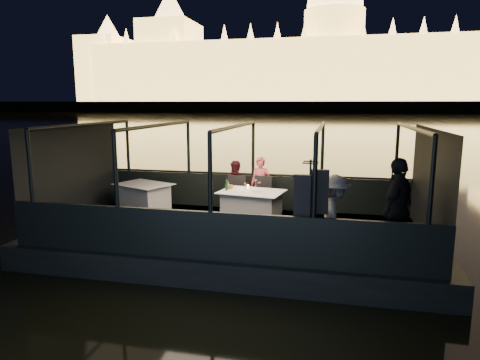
% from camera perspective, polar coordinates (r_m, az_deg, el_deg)
% --- Properties ---
extents(river_water, '(500.00, 500.00, 0.00)m').
position_cam_1_polar(river_water, '(89.13, 11.28, 7.87)').
color(river_water, black).
rests_on(river_water, ground).
extents(boat_hull, '(8.60, 4.40, 1.00)m').
position_cam_1_polar(boat_hull, '(9.85, -0.51, -9.32)').
color(boat_hull, black).
rests_on(boat_hull, river_water).
extents(boat_deck, '(8.00, 4.00, 0.04)m').
position_cam_1_polar(boat_deck, '(9.70, -0.52, -6.64)').
color(boat_deck, black).
rests_on(boat_deck, boat_hull).
extents(gunwale_port, '(8.00, 0.08, 0.90)m').
position_cam_1_polar(gunwale_port, '(11.48, 1.73, -1.57)').
color(gunwale_port, black).
rests_on(gunwale_port, boat_deck).
extents(gunwale_starboard, '(8.00, 0.08, 0.90)m').
position_cam_1_polar(gunwale_starboard, '(7.71, -3.90, -7.49)').
color(gunwale_starboard, black).
rests_on(gunwale_starboard, boat_deck).
extents(cabin_glass_port, '(8.00, 0.02, 1.40)m').
position_cam_1_polar(cabin_glass_port, '(11.30, 1.76, 4.15)').
color(cabin_glass_port, '#99B2B2').
rests_on(cabin_glass_port, gunwale_port).
extents(cabin_glass_starboard, '(8.00, 0.02, 1.40)m').
position_cam_1_polar(cabin_glass_starboard, '(7.44, -4.01, 0.98)').
color(cabin_glass_starboard, '#99B2B2').
rests_on(cabin_glass_starboard, gunwale_starboard).
extents(cabin_roof_glass, '(8.00, 4.00, 0.02)m').
position_cam_1_polar(cabin_roof_glass, '(9.30, -0.54, 7.18)').
color(cabin_roof_glass, '#99B2B2').
rests_on(cabin_roof_glass, boat_deck).
extents(end_wall_fore, '(0.02, 4.00, 2.30)m').
position_cam_1_polar(end_wall_fore, '(11.03, -21.22, 0.95)').
color(end_wall_fore, black).
rests_on(end_wall_fore, boat_deck).
extents(end_wall_aft, '(0.02, 4.00, 2.30)m').
position_cam_1_polar(end_wall_aft, '(9.39, 24.01, -0.76)').
color(end_wall_aft, black).
rests_on(end_wall_aft, boat_deck).
extents(canopy_ribs, '(8.00, 4.00, 2.30)m').
position_cam_1_polar(canopy_ribs, '(9.43, -0.53, 0.18)').
color(canopy_ribs, black).
rests_on(canopy_ribs, boat_deck).
extents(embankment, '(400.00, 140.00, 6.00)m').
position_cam_1_polar(embankment, '(219.07, 12.14, 9.36)').
color(embankment, '#423D33').
rests_on(embankment, ground).
extents(parliament_building, '(220.00, 32.00, 60.00)m').
position_cam_1_polar(parliament_building, '(185.84, 12.36, 17.91)').
color(parliament_building, '#F2D18C').
rests_on(parliament_building, embankment).
extents(dining_table_central, '(1.60, 1.27, 0.77)m').
position_cam_1_polar(dining_table_central, '(10.07, 1.56, -3.63)').
color(dining_table_central, white).
rests_on(dining_table_central, boat_deck).
extents(dining_table_aft, '(1.66, 1.46, 0.73)m').
position_cam_1_polar(dining_table_aft, '(11.44, -12.68, -2.19)').
color(dining_table_aft, silver).
rests_on(dining_table_aft, boat_deck).
extents(chair_port_left, '(0.46, 0.46, 0.97)m').
position_cam_1_polar(chair_port_left, '(10.82, -0.62, -2.30)').
color(chair_port_left, black).
rests_on(chair_port_left, boat_deck).
extents(chair_port_right, '(0.50, 0.50, 0.97)m').
position_cam_1_polar(chair_port_right, '(10.69, 2.93, -2.46)').
color(chair_port_right, black).
rests_on(chair_port_right, boat_deck).
extents(coat_stand, '(0.54, 0.44, 1.85)m').
position_cam_1_polar(coat_stand, '(7.54, 9.21, -4.44)').
color(coat_stand, black).
rests_on(coat_stand, boat_deck).
extents(person_woman_coral, '(0.55, 0.40, 1.45)m').
position_cam_1_polar(person_woman_coral, '(10.98, 2.74, -0.52)').
color(person_woman_coral, '#E1525E').
rests_on(person_woman_coral, boat_deck).
extents(person_man_maroon, '(0.72, 0.60, 1.33)m').
position_cam_1_polar(person_man_maroon, '(11.07, -0.43, -0.42)').
color(person_man_maroon, '#3E111A').
rests_on(person_man_maroon, boat_deck).
extents(passenger_stripe, '(0.75, 1.09, 1.54)m').
position_cam_1_polar(passenger_stripe, '(7.92, 12.51, -4.22)').
color(passenger_stripe, silver).
rests_on(passenger_stripe, boat_deck).
extents(passenger_dark, '(0.93, 1.18, 1.85)m').
position_cam_1_polar(passenger_dark, '(8.22, 20.23, -4.09)').
color(passenger_dark, black).
rests_on(passenger_dark, boat_deck).
extents(wine_bottle, '(0.08, 0.08, 0.29)m').
position_cam_1_polar(wine_bottle, '(10.07, -1.80, -0.54)').
color(wine_bottle, '#153B1C').
rests_on(wine_bottle, dining_table_central).
extents(bread_basket, '(0.22, 0.22, 0.08)m').
position_cam_1_polar(bread_basket, '(10.32, -1.46, -0.90)').
color(bread_basket, olive).
rests_on(bread_basket, dining_table_central).
extents(amber_candle, '(0.07, 0.07, 0.09)m').
position_cam_1_polar(amber_candle, '(10.28, 1.07, -0.94)').
color(amber_candle, orange).
rests_on(amber_candle, dining_table_central).
extents(plate_near, '(0.33, 0.33, 0.02)m').
position_cam_1_polar(plate_near, '(9.96, 2.28, -1.49)').
color(plate_near, silver).
rests_on(plate_near, dining_table_central).
extents(plate_far, '(0.30, 0.30, 0.01)m').
position_cam_1_polar(plate_far, '(10.51, -1.21, -0.87)').
color(plate_far, white).
rests_on(plate_far, dining_table_central).
extents(wine_glass_white, '(0.07, 0.07, 0.17)m').
position_cam_1_polar(wine_glass_white, '(10.22, -1.59, -0.69)').
color(wine_glass_white, white).
rests_on(wine_glass_white, dining_table_central).
extents(wine_glass_red, '(0.07, 0.07, 0.20)m').
position_cam_1_polar(wine_glass_red, '(10.36, 2.10, -0.54)').
color(wine_glass_red, white).
rests_on(wine_glass_red, dining_table_central).
extents(wine_glass_empty, '(0.08, 0.08, 0.19)m').
position_cam_1_polar(wine_glass_empty, '(9.99, 0.69, -0.94)').
color(wine_glass_empty, silver).
rests_on(wine_glass_empty, dining_table_central).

